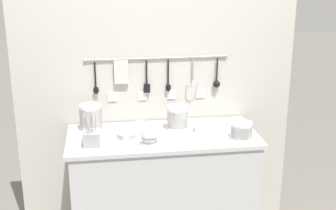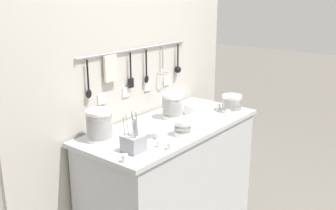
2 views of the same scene
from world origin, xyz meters
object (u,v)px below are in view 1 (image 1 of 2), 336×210
Objects in this scene: cup_back_left at (126,140)px; cup_beside_plates at (139,123)px; bowl_stack_wide_centre at (150,139)px; bowl_stack_nested_right at (91,118)px; bowl_stack_short_front at (242,131)px; cutlery_caddy at (91,138)px; cup_by_caddy at (189,122)px; cup_centre at (115,149)px; cup_front_left at (235,131)px; cup_edge_far at (226,140)px; cup_back_right at (182,133)px; cup_mid_row at (71,147)px; cup_edge_near at (113,145)px; bowl_stack_tall_left at (177,118)px; plate_stack at (209,127)px; steel_mixing_bowl at (126,135)px.

cup_beside_plates is at bearing 69.02° from cup_back_left.
bowl_stack_wide_centre is 0.54m from bowl_stack_nested_right.
cutlery_caddy is at bearing 177.25° from bowl_stack_short_front.
bowl_stack_wide_centre is 0.52m from cup_by_caddy.
cutlery_caddy is 0.22m from cup_centre.
cup_edge_far is at bearing -125.01° from cup_front_left.
cup_centre is (0.16, -0.44, -0.08)m from bowl_stack_nested_right.
cup_centre and cup_edge_far have the same top height.
bowl_stack_nested_right reaches higher than cup_back_right.
cup_back_right is (0.80, 0.14, 0.00)m from cup_mid_row.
cup_edge_near is (-0.25, -0.01, -0.03)m from bowl_stack_wide_centre.
bowl_stack_short_front is 0.61× the size of cutlery_caddy.
bowl_stack_tall_left reaches higher than cup_back_left.
cup_front_left is 0.39m from cup_back_right.
bowl_stack_nested_right is 4.44× the size of cup_centre.
bowl_stack_wide_centre is 2.49× the size of cup_beside_plates.
bowl_stack_tall_left is 0.61m from cup_centre.
bowl_stack_nested_right is 4.44× the size of cup_edge_near.
cup_back_left is (-0.16, 0.07, -0.03)m from bowl_stack_wide_centre.
plate_stack is (0.47, 0.21, -0.02)m from bowl_stack_wide_centre.
bowl_stack_tall_left reaches higher than cup_mid_row.
bowl_stack_tall_left is at bearing -23.15° from cup_beside_plates.
bowl_stack_tall_left is (0.24, 0.27, 0.04)m from bowl_stack_wide_centre.
cutlery_caddy is at bearing -137.92° from cup_beside_plates.
cup_beside_plates is 0.46m from cup_edge_near.
cup_back_left is (-0.01, -0.11, 0.01)m from steel_mixing_bowl.
bowl_stack_nested_right is at bearing 131.01° from cup_back_left.
cup_centre and cup_by_caddy have the same top height.
cup_edge_near is at bearing -117.69° from steel_mixing_bowl.
bowl_stack_tall_left is 4.12× the size of cup_back_left.
cup_edge_far is (0.30, -0.30, -0.07)m from bowl_stack_tall_left.
cup_mid_row is at bearing -168.43° from plate_stack.
plate_stack is 0.23m from cup_back_right.
cup_mid_row is 0.97m from cup_by_caddy.
cup_mid_row is at bearing 164.01° from cup_centre.
cup_back_right is at bearing -83.42° from bowl_stack_tall_left.
steel_mixing_bowl is at bearing 25.20° from cutlery_caddy.
bowl_stack_wide_centre reaches higher than plate_stack.
cup_beside_plates is at bearing 61.73° from steel_mixing_bowl.
plate_stack is at bearing 16.75° from cup_edge_near.
plate_stack is 0.89m from cutlery_caddy.
bowl_stack_nested_right is at bearing 170.34° from plate_stack.
bowl_stack_nested_right is 4.44× the size of cup_back_left.
steel_mixing_bowl is at bearing -177.77° from plate_stack.
cup_beside_plates is 0.74m from cup_front_left.
bowl_stack_nested_right is at bearing 112.45° from cup_edge_near.
cup_edge_near is (-0.09, -0.09, 0.00)m from cup_back_left.
bowl_stack_short_front is 0.83m from cup_back_left.
plate_stack reaches higher than cup_back_right.
cup_front_left is at bearing 11.25° from bowl_stack_wide_centre.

